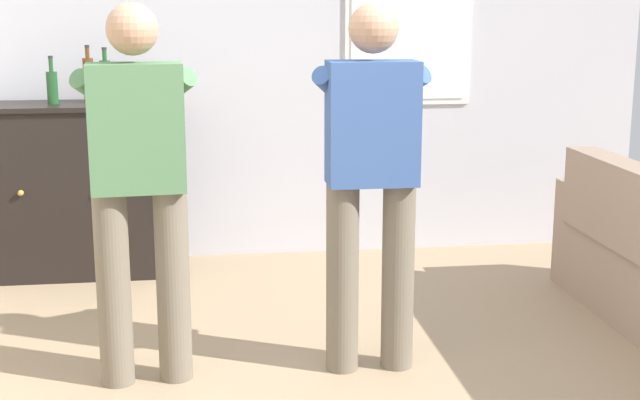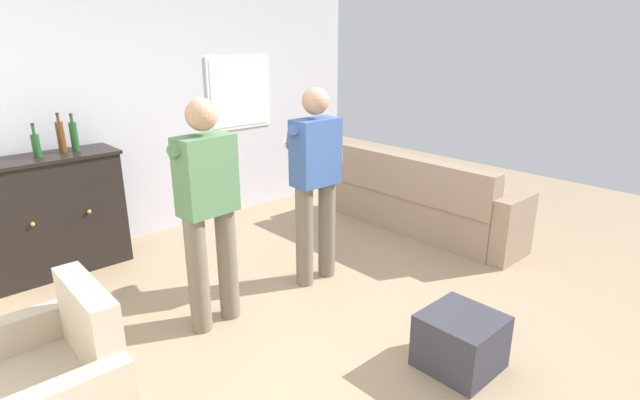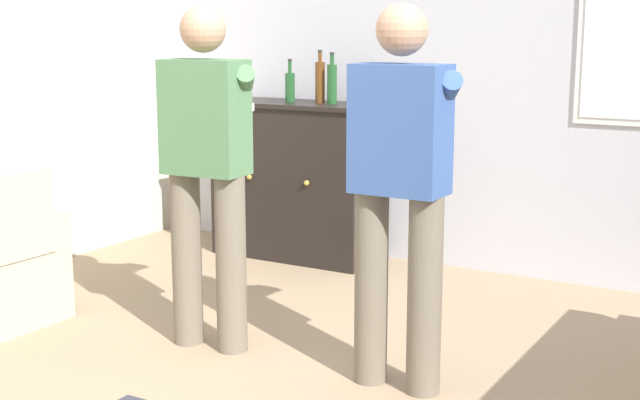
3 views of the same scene
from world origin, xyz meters
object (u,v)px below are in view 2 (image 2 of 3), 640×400
(bottle_spirits_clear, at_px, (74,136))
(ottoman, at_px, (460,341))
(bottle_wine_green, at_px, (36,145))
(couch, at_px, (420,202))
(armchair, at_px, (54,394))
(bottle_liquor_amber, at_px, (61,136))
(person_standing_left, at_px, (207,205))
(sideboard_cabinet, at_px, (54,215))
(person_standing_right, at_px, (315,177))

(bottle_spirits_clear, bearing_deg, ottoman, -70.25)
(bottle_wine_green, xyz_separation_m, bottle_spirits_clear, (0.32, 0.02, 0.03))
(couch, relative_size, bottle_wine_green, 7.78)
(armchair, height_order, bottle_wine_green, bottle_wine_green)
(bottle_liquor_amber, height_order, person_standing_left, person_standing_left)
(armchair, height_order, bottle_spirits_clear, bottle_spirits_clear)
(sideboard_cabinet, distance_m, ottoman, 3.60)
(sideboard_cabinet, bearing_deg, armchair, -106.85)
(armchair, distance_m, person_standing_right, 2.39)
(sideboard_cabinet, bearing_deg, bottle_spirits_clear, 3.40)
(bottle_wine_green, bearing_deg, armchair, -105.83)
(bottle_wine_green, xyz_separation_m, person_standing_right, (1.64, -1.71, -0.25))
(couch, bearing_deg, person_standing_left, -178.61)
(couch, relative_size, sideboard_cabinet, 1.91)
(bottle_liquor_amber, bearing_deg, ottoman, -68.78)
(armchair, height_order, person_standing_left, person_standing_left)
(ottoman, distance_m, person_standing_right, 1.74)
(armchair, height_order, ottoman, armchair)
(sideboard_cabinet, bearing_deg, couch, -27.47)
(bottle_spirits_clear, xyz_separation_m, ottoman, (1.18, -3.29, -1.03))
(couch, xyz_separation_m, bottle_liquor_amber, (-3.03, 1.70, 0.88))
(bottle_wine_green, relative_size, person_standing_left, 0.17)
(bottle_spirits_clear, xyz_separation_m, person_standing_left, (0.29, -1.74, -0.28))
(bottle_spirits_clear, distance_m, person_standing_right, 2.20)
(bottle_liquor_amber, bearing_deg, armchair, -110.57)
(bottle_wine_green, relative_size, bottle_spirits_clear, 0.86)
(person_standing_right, bearing_deg, bottle_liquor_amber, 129.15)
(armchair, xyz_separation_m, bottle_liquor_amber, (0.83, 2.21, 0.93))
(couch, height_order, ottoman, couch)
(sideboard_cabinet, relative_size, bottle_wine_green, 4.07)
(bottle_liquor_amber, bearing_deg, person_standing_right, -50.85)
(sideboard_cabinet, bearing_deg, ottoman, -66.02)
(bottle_liquor_amber, distance_m, person_standing_right, 2.28)
(bottle_liquor_amber, bearing_deg, person_standing_left, -77.29)
(bottle_wine_green, distance_m, ottoman, 3.74)
(person_standing_left, xyz_separation_m, person_standing_right, (1.03, 0.01, 0.00))
(sideboard_cabinet, distance_m, bottle_spirits_clear, 0.73)
(sideboard_cabinet, bearing_deg, bottle_liquor_amber, 12.05)
(armchair, relative_size, person_standing_left, 0.53)
(bottle_spirits_clear, height_order, person_standing_right, person_standing_right)
(couch, distance_m, sideboard_cabinet, 3.61)
(couch, bearing_deg, ottoman, -137.22)
(bottle_wine_green, distance_m, bottle_liquor_amber, 0.22)
(bottle_wine_green, height_order, person_standing_left, person_standing_left)
(bottle_spirits_clear, bearing_deg, bottle_liquor_amber, 168.98)
(armchair, xyz_separation_m, sideboard_cabinet, (0.66, 2.18, 0.25))
(bottle_wine_green, height_order, bottle_liquor_amber, bottle_liquor_amber)
(bottle_liquor_amber, relative_size, person_standing_right, 0.21)
(sideboard_cabinet, distance_m, person_standing_right, 2.38)
(armchair, relative_size, sideboard_cabinet, 0.76)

